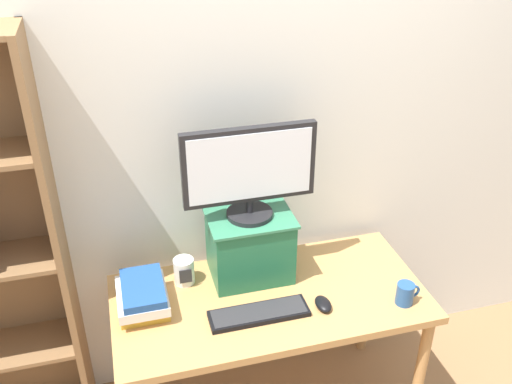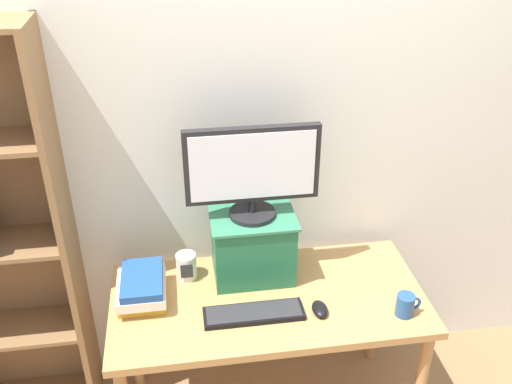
% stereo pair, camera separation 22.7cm
% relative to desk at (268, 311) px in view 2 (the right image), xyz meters
% --- Properties ---
extents(back_wall, '(7.00, 0.08, 2.60)m').
position_rel_desk_xyz_m(back_wall, '(0.00, 0.42, 0.66)').
color(back_wall, silver).
rests_on(back_wall, ground_plane).
extents(desk, '(1.35, 0.65, 0.73)m').
position_rel_desk_xyz_m(desk, '(0.00, 0.00, 0.00)').
color(desk, '#B7844C').
rests_on(desk, ground_plane).
extents(riser_box, '(0.37, 0.28, 0.31)m').
position_rel_desk_xyz_m(riser_box, '(-0.04, 0.18, 0.24)').
color(riser_box, '#1E6642').
rests_on(riser_box, desk).
extents(computer_monitor, '(0.56, 0.20, 0.41)m').
position_rel_desk_xyz_m(computer_monitor, '(-0.04, 0.17, 0.61)').
color(computer_monitor, black).
rests_on(computer_monitor, riser_box).
extents(keyboard, '(0.41, 0.12, 0.02)m').
position_rel_desk_xyz_m(keyboard, '(-0.08, -0.11, 0.10)').
color(keyboard, black).
rests_on(keyboard, desk).
extents(computer_mouse, '(0.06, 0.10, 0.04)m').
position_rel_desk_xyz_m(computer_mouse, '(0.19, -0.13, 0.10)').
color(computer_mouse, black).
rests_on(computer_mouse, desk).
extents(book_stack, '(0.20, 0.27, 0.13)m').
position_rel_desk_xyz_m(book_stack, '(-0.53, 0.06, 0.15)').
color(book_stack, gold).
rests_on(book_stack, desk).
extents(coffee_mug, '(0.11, 0.08, 0.10)m').
position_rel_desk_xyz_m(coffee_mug, '(0.54, -0.19, 0.13)').
color(coffee_mug, '#234C84').
rests_on(coffee_mug, desk).
extents(desk_speaker, '(0.09, 0.09, 0.12)m').
position_rel_desk_xyz_m(desk_speaker, '(-0.34, 0.19, 0.14)').
color(desk_speaker, silver).
rests_on(desk_speaker, desk).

